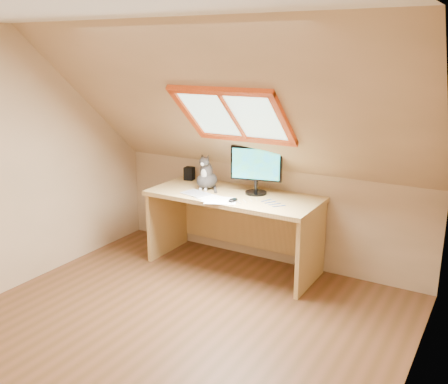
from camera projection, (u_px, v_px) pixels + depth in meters
The scene contains 10 objects.
ground at pixel (168, 334), 3.96m from camera, with size 3.50×3.50×0.00m, color brown.
room_shell at pixel (154, 160), 3.50m from camera, with size 3.52×3.52×2.41m.
desk at pixel (237, 214), 5.11m from camera, with size 1.73×0.76×0.79m.
monitor at pixel (256, 167), 4.91m from camera, with size 0.51×0.22×0.48m.
cat at pixel (207, 176), 5.14m from camera, with size 0.23×0.26×0.37m.
desk_speaker at pixel (189, 173), 5.51m from camera, with size 0.10×0.10×0.14m, color black.
graphics_tablet at pixel (196, 194), 4.98m from camera, with size 0.26×0.19×0.01m, color #B2B2B7.
mouse at pixel (233, 200), 4.72m from camera, with size 0.06×0.11×0.03m, color black.
papers at pixel (216, 199), 4.79m from camera, with size 0.35×0.30×0.01m.
cables at pixel (262, 202), 4.70m from camera, with size 0.51×0.26×0.01m.
Camera 1 is at (2.16, -2.80, 2.17)m, focal length 40.00 mm.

